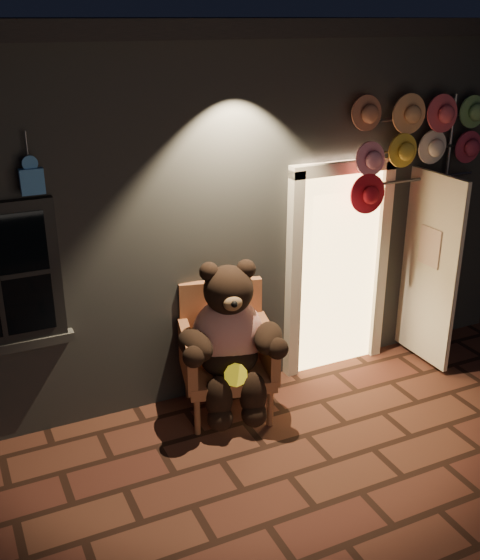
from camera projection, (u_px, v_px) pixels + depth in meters
ground at (289, 476)px, 5.33m from camera, size 60.00×60.00×0.00m
shop_building at (133, 169)px, 8.02m from camera, size 7.30×5.95×3.51m
wicker_armchair at (225, 350)px, 6.08m from camera, size 0.96×0.90×1.19m
teddy_bear at (230, 340)px, 5.88m from camera, size 1.02×0.90×1.44m
hat_rack at (417, 143)px, 6.35m from camera, size 1.58×0.22×2.78m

